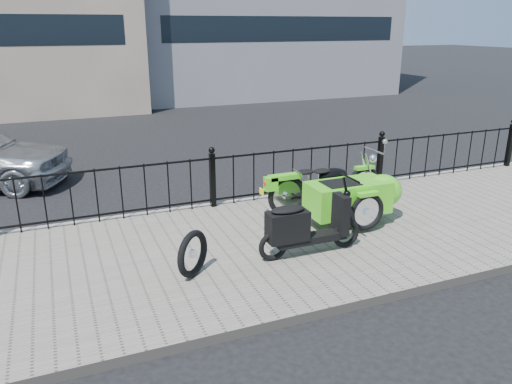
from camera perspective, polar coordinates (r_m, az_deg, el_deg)
name	(u,v)px	position (r m, az deg, el deg)	size (l,w,h in m)	color
ground	(239,240)	(7.78, -1.95, -5.51)	(120.00, 120.00, 0.00)	black
sidewalk	(251,249)	(7.33, -0.58, -6.57)	(30.00, 3.80, 0.12)	slate
curb	(211,207)	(9.02, -5.16, -1.69)	(30.00, 0.10, 0.12)	gray
iron_fence	(213,181)	(8.73, -4.99, 1.26)	(14.11, 0.11, 1.08)	black
motorcycle_sidecar	(352,193)	(8.20, 10.97, -0.11)	(2.28, 1.48, 0.98)	black
scooter	(304,227)	(6.90, 5.52, -4.02)	(1.57, 0.46, 1.06)	black
spare_tire	(193,254)	(6.40, -7.24, -7.02)	(0.62, 0.62, 0.09)	black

